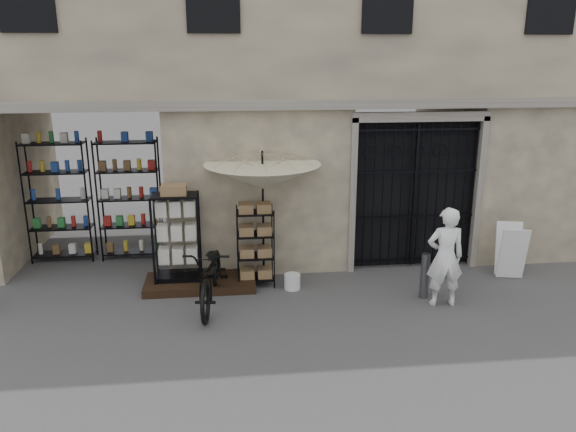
{
  "coord_description": "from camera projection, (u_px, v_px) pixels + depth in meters",
  "views": [
    {
      "loc": [
        -1.84,
        -8.09,
        4.15
      ],
      "look_at": [
        -0.8,
        1.4,
        1.35
      ],
      "focal_mm": 35.0,
      "sensor_mm": 36.0,
      "label": 1
    }
  ],
  "objects": [
    {
      "name": "shopkeeper",
      "position": [
        441.0,
        304.0,
        9.6
      ],
      "size": [
        0.71,
        1.75,
        0.41
      ],
      "primitive_type": "imported",
      "rotation": [
        0.0,
        0.0,
        3.1
      ],
      "color": "silver",
      "rests_on": "ground"
    },
    {
      "name": "wire_rack",
      "position": [
        255.0,
        247.0,
        10.23
      ],
      "size": [
        0.73,
        0.59,
        1.47
      ],
      "rotation": [
        0.0,
        0.0,
        -0.22
      ],
      "color": "black",
      "rests_on": "ground"
    },
    {
      "name": "easel_sign",
      "position": [
        511.0,
        251.0,
        10.6
      ],
      "size": [
        0.6,
        0.65,
        1.02
      ],
      "rotation": [
        0.0,
        0.0,
        -0.22
      ],
      "color": "silver",
      "rests_on": "ground"
    },
    {
      "name": "market_umbrella",
      "position": [
        262.0,
        170.0,
        9.98
      ],
      "size": [
        2.0,
        2.03,
        2.97
      ],
      "rotation": [
        0.0,
        0.0,
        0.1
      ],
      "color": "black",
      "rests_on": "ground"
    },
    {
      "name": "bicycle",
      "position": [
        213.0,
        304.0,
        9.6
      ],
      "size": [
        0.85,
        1.18,
        2.11
      ],
      "primitive_type": "imported",
      "rotation": [
        0.0,
        0.0,
        -0.11
      ],
      "color": "black",
      "rests_on": "ground"
    },
    {
      "name": "main_building",
      "position": [
        313.0,
        34.0,
        11.63
      ],
      "size": [
        14.0,
        4.0,
        9.0
      ],
      "primitive_type": "cube",
      "color": "tan",
      "rests_on": "ground"
    },
    {
      "name": "shop_shelving",
      "position": [
        95.0,
        200.0,
        11.4
      ],
      "size": [
        2.7,
        0.5,
        2.5
      ],
      "primitive_type": "cube",
      "color": "black",
      "rests_on": "ground"
    },
    {
      "name": "white_bucket",
      "position": [
        292.0,
        282.0,
        10.19
      ],
      "size": [
        0.38,
        0.38,
        0.28
      ],
      "primitive_type": "cylinder",
      "rotation": [
        0.0,
        0.0,
        0.37
      ],
      "color": "silver",
      "rests_on": "ground"
    },
    {
      "name": "steel_bollard",
      "position": [
        425.0,
        276.0,
        9.75
      ],
      "size": [
        0.19,
        0.19,
        0.81
      ],
      "primitive_type": "cylinder",
      "rotation": [
        0.0,
        0.0,
        -0.37
      ],
      "color": "#525358",
      "rests_on": "ground"
    },
    {
      "name": "display_cabinet",
      "position": [
        177.0,
        242.0,
        10.11
      ],
      "size": [
        0.91,
        0.74,
        1.72
      ],
      "rotation": [
        0.0,
        0.0,
        0.36
      ],
      "color": "black",
      "rests_on": "step_platform"
    },
    {
      "name": "step_platform",
      "position": [
        201.0,
        283.0,
        10.29
      ],
      "size": [
        2.0,
        0.9,
        0.15
      ],
      "primitive_type": "cube",
      "color": "black",
      "rests_on": "ground"
    },
    {
      "name": "iron_gate",
      "position": [
        412.0,
        192.0,
        11.02
      ],
      "size": [
        2.5,
        0.21,
        3.0
      ],
      "color": "black",
      "rests_on": "ground"
    },
    {
      "name": "shop_recess",
      "position": [
        90.0,
        194.0,
        10.86
      ],
      "size": [
        3.0,
        1.7,
        3.0
      ],
      "primitive_type": "cube",
      "color": "black",
      "rests_on": "ground"
    },
    {
      "name": "ground",
      "position": [
        346.0,
        319.0,
        9.08
      ],
      "size": [
        80.0,
        80.0,
        0.0
      ],
      "primitive_type": "plane",
      "color": "black",
      "rests_on": "ground"
    }
  ]
}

